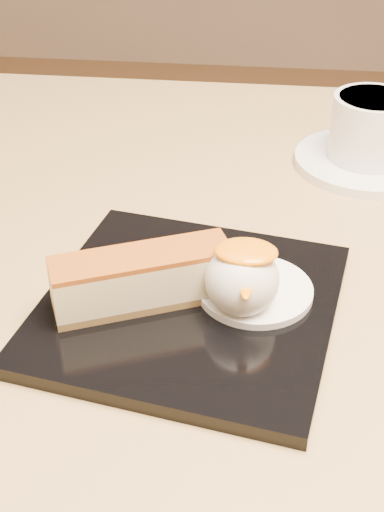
# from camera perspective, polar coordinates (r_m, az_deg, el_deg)

# --- Properties ---
(table) EXTENTS (0.80, 0.80, 0.72)m
(table) POSITION_cam_1_polar(r_m,az_deg,el_deg) (0.73, 3.53, -9.69)
(table) COLOR black
(table) RESTS_ON ground
(dessert_plate) EXTENTS (0.26, 0.26, 0.01)m
(dessert_plate) POSITION_cam_1_polar(r_m,az_deg,el_deg) (0.55, -0.24, -4.07)
(dessert_plate) COLOR black
(dessert_plate) RESTS_ON table
(cheesecake) EXTENTS (0.14, 0.09, 0.04)m
(cheesecake) POSITION_cam_1_polar(r_m,az_deg,el_deg) (0.54, -4.02, -1.80)
(cheesecake) COLOR brown
(cheesecake) RESTS_ON dessert_plate
(cream_smear) EXTENTS (0.09, 0.09, 0.01)m
(cream_smear) POSITION_cam_1_polar(r_m,az_deg,el_deg) (0.56, 5.07, -2.74)
(cream_smear) COLOR white
(cream_smear) RESTS_ON dessert_plate
(ice_cream_scoop) EXTENTS (0.06, 0.06, 0.06)m
(ice_cream_scoop) POSITION_cam_1_polar(r_m,az_deg,el_deg) (0.53, 4.02, -1.90)
(ice_cream_scoop) COLOR white
(ice_cream_scoop) RESTS_ON cream_smear
(mango_sauce) EXTENTS (0.05, 0.04, 0.01)m
(mango_sauce) POSITION_cam_1_polar(r_m,az_deg,el_deg) (0.51, 4.36, 0.35)
(mango_sauce) COLOR orange
(mango_sauce) RESTS_ON ice_cream_scoop
(mint_sprig) EXTENTS (0.03, 0.02, 0.00)m
(mint_sprig) POSITION_cam_1_polar(r_m,az_deg,el_deg) (0.58, 2.27, -0.76)
(mint_sprig) COLOR #2A8036
(mint_sprig) RESTS_ON cream_smear
(saucer) EXTENTS (0.15, 0.15, 0.01)m
(saucer) POSITION_cam_1_polar(r_m,az_deg,el_deg) (0.79, 13.70, 7.38)
(saucer) COLOR white
(saucer) RESTS_ON table
(coffee_cup) EXTENTS (0.11, 0.08, 0.07)m
(coffee_cup) POSITION_cam_1_polar(r_m,az_deg,el_deg) (0.77, 14.26, 10.01)
(coffee_cup) COLOR white
(coffee_cup) RESTS_ON saucer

